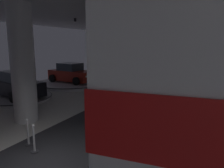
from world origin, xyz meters
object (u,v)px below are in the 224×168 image
Objects in this scene: display_car_far_left at (71,74)px; column_left at (23,64)px; display_platform_far_left at (72,83)px; column_right at (213,66)px; display_platform_mid_left at (17,98)px; pickup_truck_deep_left at (118,67)px; visitor_walking_near at (135,94)px; display_platform_deep_left at (116,77)px; display_car_mid_left at (16,85)px.

column_left is at bearing -66.30° from display_car_far_left.
display_platform_far_left is at bearing 113.54° from column_left.
column_right is 1.22× the size of display_platform_mid_left.
display_car_far_left is 5.64m from pickup_truck_deep_left.
pickup_truck_deep_left is (-9.52, 10.68, -1.53)m from column_right.
visitor_walking_near is (7.83, -4.58, -0.14)m from display_car_far_left.
visitor_walking_near is at bearing 166.81° from column_right.
column_right is 0.96× the size of display_platform_deep_left.
pickup_truck_deep_left is at bearing 96.42° from column_left.
display_platform_far_left is at bearing 149.60° from visitor_walking_near.
display_platform_mid_left is at bearing 168.47° from display_car_mid_left.
display_car_mid_left is at bearing -11.53° from display_platform_mid_left.
display_platform_deep_left is (-1.80, 13.94, -2.59)m from column_left.
visitor_walking_near is (5.62, -9.76, -0.32)m from pickup_truck_deep_left.
display_car_far_left is at bearing 113.70° from column_left.
display_platform_far_left is 1.10× the size of pickup_truck_deep_left.
pickup_truck_deep_left is at bearing -37.43° from display_platform_deep_left.
pickup_truck_deep_left is (2.23, 11.10, 0.22)m from display_car_mid_left.
column_right reaches higher than display_car_mid_left.
visitor_walking_near is (7.85, 1.34, -0.09)m from display_car_mid_left.
display_platform_far_left is 5.72m from display_platform_deep_left.
visitor_walking_near is at bearing 9.62° from display_platform_mid_left.
display_car_far_left is (-11.74, 5.50, -1.70)m from column_right.
display_platform_mid_left is at bearing 145.21° from column_left.
pickup_truck_deep_left is at bearing 78.62° from display_car_mid_left.
column_left is 5.99m from visitor_walking_near.
display_platform_mid_left is at bearing -170.38° from visitor_walking_near.
display_platform_deep_left is (1.93, 5.38, 0.00)m from display_platform_far_left.
display_platform_deep_left reaches higher than display_platform_far_left.
visitor_walking_near is (7.88, 1.34, 0.77)m from display_platform_mid_left.
pickup_truck_deep_left is at bearing 131.73° from column_right.
column_right is at bearing -25.09° from display_car_far_left.
display_platform_far_left is at bearing -5.97° from display_car_far_left.
display_platform_deep_left is (-9.78, 10.87, -2.59)m from column_right.
display_car_mid_left is at bearing -101.38° from pickup_truck_deep_left.
column_left reaches higher than pickup_truck_deep_left.
pickup_truck_deep_left is (2.21, 5.18, 0.18)m from display_car_far_left.
display_platform_mid_left is (-11.79, -0.42, -2.62)m from column_right.
pickup_truck_deep_left is at bearing 78.47° from display_platform_mid_left.
display_car_mid_left is at bearing 145.06° from column_left.
visitor_walking_near is at bearing -59.46° from display_platform_deep_left.
display_car_mid_left reaches higher than visitor_walking_near.
display_car_mid_left is (0.03, -0.01, 0.87)m from display_platform_mid_left.
display_car_mid_left is 0.82× the size of pickup_truck_deep_left.
display_car_mid_left reaches higher than display_platform_deep_left.
column_left is 1.26× the size of display_car_far_left.
column_left is 14.29m from display_platform_deep_left.
visitor_walking_near is (5.87, -9.96, 0.74)m from display_platform_deep_left.
display_platform_deep_left is (1.98, 11.30, -0.84)m from display_car_mid_left.
display_platform_far_left is at bearing 89.49° from display_car_mid_left.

